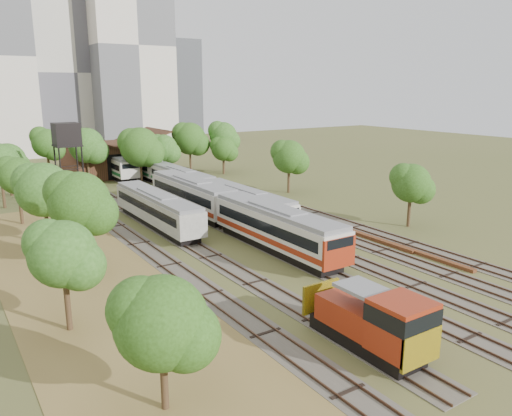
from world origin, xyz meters
TOP-DOWN VIEW (x-y plane):
  - ground at (0.00, 0.00)m, footprint 240.00×240.00m
  - dry_grass_patch at (-18.00, 8.00)m, footprint 14.00×60.00m
  - tracks at (-0.67, 25.00)m, footprint 24.60×80.00m
  - railcar_red_set at (-2.00, 17.45)m, footprint 3.28×34.58m
  - railcar_green_set at (2.00, 37.94)m, footprint 2.74×52.08m
  - railcar_rear at (-2.00, 55.94)m, footprint 3.15×16.08m
  - shunter_locomotive at (-8.00, -9.45)m, footprint 2.94×8.10m
  - old_grey_coach at (-8.00, 22.67)m, footprint 2.95×18.00m
  - water_tower at (-13.70, 36.37)m, footprint 3.07×3.07m
  - rail_pile_near at (8.00, 5.88)m, footprint 0.65×9.72m
  - rail_pile_far at (8.20, -0.56)m, footprint 0.55×8.77m
  - maintenance_shed at (-1.00, 57.98)m, footprint 16.45×11.55m
  - tree_band_left at (-19.98, 19.03)m, footprint 7.97×53.52m
  - tree_band_far at (-0.47, 50.04)m, footprint 39.68×10.21m
  - tree_band_right at (14.84, 28.58)m, footprint 4.73×44.95m
  - tower_centre at (2.00, 100.00)m, footprint 20.00×18.00m
  - tower_right at (14.00, 92.00)m, footprint 18.00×16.00m
  - tower_far_right at (34.00, 110.00)m, footprint 12.00×12.00m

SIDE VIEW (x-z plane):
  - ground at x=0.00m, z-range 0.00..0.00m
  - dry_grass_patch at x=-18.00m, z-range 0.00..0.04m
  - tracks at x=-0.67m, z-range -0.05..0.14m
  - rail_pile_far at x=8.20m, z-range 0.00..0.28m
  - rail_pile_near at x=8.00m, z-range 0.00..0.32m
  - railcar_green_set at x=2.00m, z-range 0.10..3.48m
  - shunter_locomotive at x=-8.00m, z-range -0.05..3.79m
  - old_grey_coach at x=-8.00m, z-range 0.17..3.82m
  - railcar_rear at x=-2.00m, z-range 0.11..4.01m
  - railcar_red_set at x=-2.00m, z-range 0.12..4.18m
  - maintenance_shed at x=-1.00m, z-range -0.87..6.70m
  - tree_band_right at x=14.84m, z-range 1.06..8.64m
  - tree_band_left at x=-19.98m, z-range 1.16..9.52m
  - tree_band_far at x=-0.47m, z-range 1.40..10.33m
  - water_tower at x=-13.70m, z-range 3.64..14.27m
  - tower_far_right at x=34.00m, z-range 0.00..28.00m
  - tower_centre at x=2.00m, z-range 0.00..36.00m
  - tower_right at x=14.00m, z-range 0.00..48.00m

